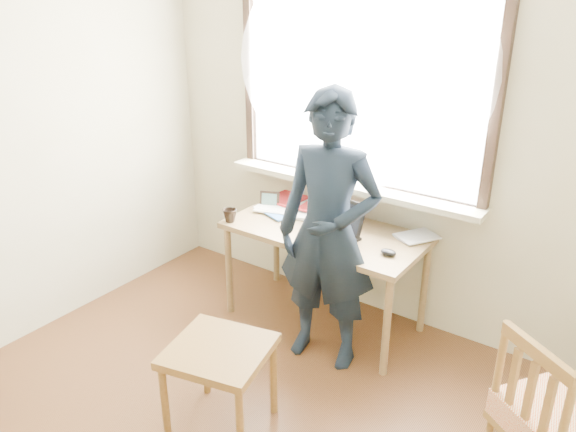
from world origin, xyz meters
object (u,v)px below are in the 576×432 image
Objects in this scene: work_chair at (219,360)px; side_chair at (553,423)px; mug_white at (316,210)px; laptop at (336,227)px; desk at (325,239)px; person at (328,233)px; mug_dark at (230,215)px.

work_chair is 1.56m from side_chair.
laptop is at bearing -35.11° from mug_white.
desk is 0.16m from laptop.
person reaches higher than work_chair.
laptop is at bearing 18.25° from mug_dark.
laptop is 1.66m from side_chair.
laptop is at bearing 89.90° from work_chair.
work_chair is (0.10, -1.16, -0.20)m from desk.
work_chair is (-0.00, -1.13, -0.33)m from laptop.
mug_white reaches higher than work_chair.
side_chair reaches higher than mug_dark.
desk is 0.77× the size of person.
person is (-1.37, 0.40, 0.37)m from side_chair.
laptop is 0.67× the size of work_chair.
desk is at bearing 23.75° from mug_dark.
work_chair is 0.34× the size of person.
mug_dark is 0.17× the size of work_chair.
person is at bearing 82.17° from work_chair.
laptop reaches higher than mug_dark.
side_chair is at bearing -26.33° from mug_white.
person reaches higher than laptop.
desk is 2.24× the size of work_chair.
desk is 13.42× the size of mug_dark.
desk is 1.74m from side_chair.
side_chair is (2.18, -0.45, -0.27)m from mug_dark.
desk is at bearing 161.07° from laptop.
side_chair is at bearing 16.72° from work_chair.
side_chair is at bearing -24.60° from laptop.
person is (0.81, -0.05, 0.10)m from mug_dark.
side_chair is at bearing -24.27° from desk.
person is (0.11, -0.28, 0.09)m from laptop.
desk is 1.18m from work_chair.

